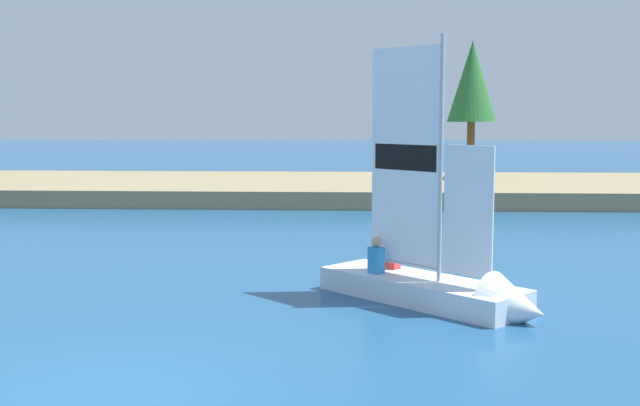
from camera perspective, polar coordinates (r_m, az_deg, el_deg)
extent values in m
plane|color=navy|center=(10.39, -16.02, -13.49)|extent=(200.00, 200.00, 0.00)
cube|color=#897A56|center=(33.93, -2.57, 1.12)|extent=(80.00, 10.43, 0.68)
cylinder|color=brown|center=(35.52, 11.04, 3.85)|extent=(0.35, 0.35, 2.54)
cone|color=#286B2D|center=(35.52, 11.15, 8.81)|extent=(2.17, 2.17, 3.60)
cube|color=silver|center=(14.85, 7.44, -6.34)|extent=(3.91, 3.79, 0.45)
cone|color=silver|center=(13.68, 14.30, -7.60)|extent=(1.55, 1.56, 1.16)
cylinder|color=#B7B7BC|center=(14.25, 8.89, 3.18)|extent=(0.08, 0.08, 4.51)
cube|color=white|center=(14.76, 6.31, 3.47)|extent=(1.24, 1.17, 4.08)
cube|color=black|center=(14.77, 6.31, 3.36)|extent=(1.12, 1.06, 0.49)
cube|color=white|center=(13.96, 10.87, -0.59)|extent=(0.79, 0.74, 2.33)
cylinder|color=#B7B7BC|center=(15.02, 6.21, -4.44)|extent=(1.26, 1.19, 0.06)
cube|color=#338CCC|center=(15.10, 4.17, -4.22)|extent=(0.34, 0.34, 0.51)
sphere|color=tan|center=(15.03, 4.18, -2.85)|extent=(0.20, 0.20, 0.20)
cube|color=red|center=(15.57, 5.36, -3.98)|extent=(0.34, 0.34, 0.47)
sphere|color=tan|center=(15.51, 5.37, -2.73)|extent=(0.20, 0.20, 0.20)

